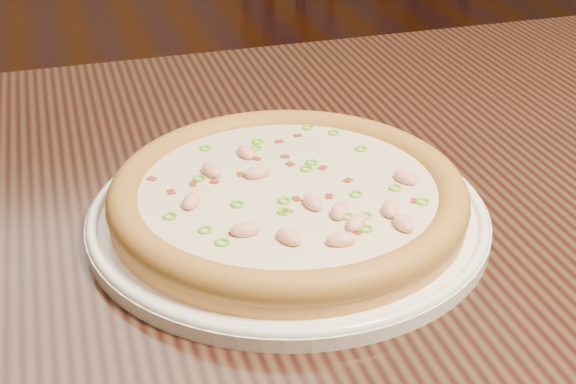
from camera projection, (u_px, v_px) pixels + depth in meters
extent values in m
cube|color=black|center=(390.00, 195.00, 0.79)|extent=(1.20, 0.80, 0.04)
cylinder|color=white|center=(288.00, 216.00, 0.70)|extent=(0.35, 0.35, 0.01)
torus|color=white|center=(288.00, 210.00, 0.70)|extent=(0.35, 0.35, 0.01)
cylinder|color=gold|center=(288.00, 201.00, 0.69)|extent=(0.31, 0.31, 0.02)
torus|color=#AC7F35|center=(288.00, 192.00, 0.69)|extent=(0.31, 0.31, 0.03)
cylinder|color=beige|center=(288.00, 189.00, 0.69)|extent=(0.26, 0.26, 0.00)
ellipsoid|color=#F2B29E|center=(356.00, 222.00, 0.63)|extent=(0.03, 0.03, 0.01)
ellipsoid|color=#F2B29E|center=(405.00, 177.00, 0.69)|extent=(0.02, 0.03, 0.01)
ellipsoid|color=#F2B29E|center=(258.00, 173.00, 0.70)|extent=(0.03, 0.02, 0.01)
ellipsoid|color=#F2B29E|center=(289.00, 237.00, 0.61)|extent=(0.02, 0.03, 0.01)
ellipsoid|color=#F2B29E|center=(342.00, 239.00, 0.61)|extent=(0.02, 0.02, 0.01)
ellipsoid|color=#F2B29E|center=(246.00, 152.00, 0.74)|extent=(0.02, 0.03, 0.01)
ellipsoid|color=#F2B29E|center=(403.00, 223.00, 0.63)|extent=(0.02, 0.02, 0.01)
ellipsoid|color=#F2B29E|center=(192.00, 201.00, 0.66)|extent=(0.02, 0.03, 0.01)
ellipsoid|color=#F2B29E|center=(340.00, 211.00, 0.64)|extent=(0.02, 0.03, 0.01)
ellipsoid|color=#F2B29E|center=(390.00, 209.00, 0.65)|extent=(0.02, 0.03, 0.01)
ellipsoid|color=#F2B29E|center=(313.00, 202.00, 0.66)|extent=(0.02, 0.03, 0.01)
ellipsoid|color=#F2B29E|center=(212.00, 171.00, 0.70)|extent=(0.02, 0.03, 0.01)
ellipsoid|color=#F2B29E|center=(245.00, 230.00, 0.62)|extent=(0.03, 0.02, 0.01)
cube|color=maroon|center=(290.00, 165.00, 0.72)|extent=(0.01, 0.01, 0.00)
cube|color=maroon|center=(323.00, 169.00, 0.72)|extent=(0.01, 0.01, 0.00)
cube|color=maroon|center=(257.00, 160.00, 0.73)|extent=(0.01, 0.01, 0.00)
cube|color=maroon|center=(193.00, 185.00, 0.69)|extent=(0.01, 0.01, 0.00)
cube|color=maroon|center=(235.00, 235.00, 0.62)|extent=(0.01, 0.01, 0.00)
cube|color=maroon|center=(241.00, 175.00, 0.71)|extent=(0.01, 0.01, 0.00)
cube|color=maroon|center=(214.00, 183.00, 0.69)|extent=(0.01, 0.01, 0.00)
cube|color=maroon|center=(297.00, 200.00, 0.67)|extent=(0.01, 0.01, 0.00)
cube|color=maroon|center=(285.00, 157.00, 0.74)|extent=(0.01, 0.01, 0.00)
cube|color=maroon|center=(279.00, 142.00, 0.76)|extent=(0.01, 0.01, 0.00)
cube|color=maroon|center=(287.00, 213.00, 0.65)|extent=(0.01, 0.01, 0.00)
cube|color=maroon|center=(171.00, 193.00, 0.68)|extent=(0.01, 0.01, 0.00)
cube|color=maroon|center=(414.00, 202.00, 0.67)|extent=(0.01, 0.01, 0.00)
cube|color=maroon|center=(329.00, 197.00, 0.67)|extent=(0.01, 0.01, 0.00)
cube|color=maroon|center=(298.00, 136.00, 0.77)|extent=(0.01, 0.01, 0.00)
cube|color=maroon|center=(348.00, 181.00, 0.70)|extent=(0.01, 0.01, 0.00)
cube|color=maroon|center=(358.00, 233.00, 0.62)|extent=(0.01, 0.01, 0.00)
cube|color=maroon|center=(152.00, 180.00, 0.70)|extent=(0.01, 0.01, 0.00)
torus|color=#5DB21E|center=(258.00, 142.00, 0.76)|extent=(0.02, 0.02, 0.00)
torus|color=#5DB21E|center=(395.00, 188.00, 0.68)|extent=(0.01, 0.01, 0.00)
torus|color=#5DB21E|center=(222.00, 243.00, 0.61)|extent=(0.01, 0.01, 0.00)
torus|color=#5DB21E|center=(256.00, 148.00, 0.75)|extent=(0.02, 0.02, 0.00)
torus|color=#5DB21E|center=(311.00, 163.00, 0.72)|extent=(0.02, 0.02, 0.00)
torus|color=#5DB21E|center=(308.00, 128.00, 0.79)|extent=(0.02, 0.02, 0.00)
torus|color=#5DB21E|center=(365.00, 216.00, 0.64)|extent=(0.02, 0.02, 0.00)
torus|color=#5DB21E|center=(237.00, 205.00, 0.66)|extent=(0.01, 0.01, 0.00)
torus|color=#5DB21E|center=(284.00, 201.00, 0.66)|extent=(0.02, 0.02, 0.00)
torus|color=#5DB21E|center=(306.00, 169.00, 0.71)|extent=(0.02, 0.02, 0.00)
torus|color=#5DB21E|center=(206.00, 148.00, 0.75)|extent=(0.01, 0.01, 0.00)
torus|color=#5DB21E|center=(284.00, 212.00, 0.65)|extent=(0.02, 0.02, 0.00)
torus|color=#5DB21E|center=(334.00, 133.00, 0.78)|extent=(0.02, 0.02, 0.00)
torus|color=#5DB21E|center=(356.00, 194.00, 0.67)|extent=(0.01, 0.01, 0.00)
torus|color=#5DB21E|center=(205.00, 230.00, 0.62)|extent=(0.02, 0.02, 0.00)
torus|color=#5DB21E|center=(170.00, 216.00, 0.64)|extent=(0.01, 0.01, 0.00)
torus|color=#5DB21E|center=(348.00, 217.00, 0.64)|extent=(0.02, 0.02, 0.00)
torus|color=#5DB21E|center=(361.00, 149.00, 0.75)|extent=(0.01, 0.01, 0.00)
torus|color=#5DB21E|center=(366.00, 229.00, 0.63)|extent=(0.02, 0.02, 0.00)
torus|color=#5DB21E|center=(356.00, 228.00, 0.63)|extent=(0.01, 0.01, 0.00)
torus|color=#5DB21E|center=(199.00, 179.00, 0.70)|extent=(0.02, 0.02, 0.00)
torus|color=#5DB21E|center=(422.00, 202.00, 0.66)|extent=(0.01, 0.01, 0.00)
torus|color=#5DB21E|center=(400.00, 220.00, 0.64)|extent=(0.02, 0.02, 0.00)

